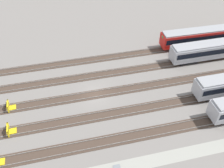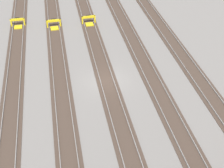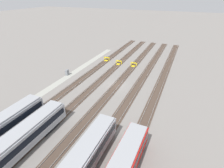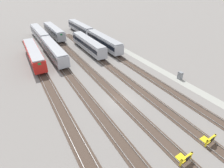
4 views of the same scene
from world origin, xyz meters
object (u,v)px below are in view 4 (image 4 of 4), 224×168
(subway_car_front_row_right_inner, at_px, (88,44))
(subway_car_front_row_rightmost, at_px, (34,54))
(subway_car_front_row_leftmost, at_px, (80,28))
(subway_car_back_row_centre, at_px, (104,41))
(bumper_stop_near_inner_track, at_px, (208,140))
(electrical_cabinet, at_px, (180,75))
(subway_car_front_row_centre, at_px, (54,31))
(bumper_stop_middle_track, at_px, (184,158))
(subway_car_front_row_left_inner, at_px, (40,34))
(subway_car_back_row_leftmost, at_px, (54,51))

(subway_car_front_row_right_inner, relative_size, subway_car_front_row_rightmost, 1.00)
(subway_car_front_row_leftmost, bearing_deg, subway_car_back_row_centre, -179.83)
(bumper_stop_near_inner_track, xyz_separation_m, electrical_cabinet, (13.68, -10.18, 0.29))
(subway_car_front_row_centre, bearing_deg, bumper_stop_near_inner_track, -175.12)
(subway_car_front_row_leftmost, xyz_separation_m, bumper_stop_near_inner_track, (-57.72, 4.97, -1.53))
(subway_car_front_row_centre, bearing_deg, subway_car_back_row_centre, -152.47)
(subway_car_front_row_right_inner, bearing_deg, electrical_cabinet, -157.79)
(bumper_stop_middle_track, bearing_deg, subway_car_front_row_left_inner, 4.93)
(subway_car_front_row_left_inner, xyz_separation_m, bumper_stop_middle_track, (-57.54, -4.97, -1.53))
(subway_car_front_row_right_inner, height_order, electrical_cabinet, subway_car_front_row_right_inner)
(subway_car_back_row_centre, height_order, bumper_stop_middle_track, subway_car_back_row_centre)
(subway_car_front_row_leftmost, relative_size, bumper_stop_middle_track, 8.99)
(subway_car_front_row_right_inner, height_order, subway_car_front_row_rightmost, same)
(subway_car_front_row_leftmost, height_order, bumper_stop_middle_track, subway_car_front_row_leftmost)
(subway_car_front_row_left_inner, relative_size, subway_car_back_row_leftmost, 1.00)
(subway_car_front_row_centre, bearing_deg, subway_car_back_row_leftmost, 165.21)
(subway_car_front_row_leftmost, distance_m, electrical_cabinet, 44.37)
(subway_car_front_row_leftmost, distance_m, subway_car_back_row_leftmost, 24.23)
(bumper_stop_middle_track, bearing_deg, subway_car_back_row_leftmost, 7.34)
(bumper_stop_middle_track, bearing_deg, electrical_cabinet, -47.42)
(subway_car_front_row_left_inner, distance_m, subway_car_front_row_rightmost, 19.28)
(subway_car_front_row_left_inner, height_order, subway_car_front_row_centre, same)
(subway_car_front_row_left_inner, height_order, bumper_stop_middle_track, subway_car_front_row_left_inner)
(subway_car_front_row_left_inner, height_order, electrical_cabinet, subway_car_front_row_left_inner)
(subway_car_front_row_rightmost, bearing_deg, subway_car_front_row_centre, -27.64)
(subway_car_front_row_centre, xyz_separation_m, bumper_stop_middle_track, (-58.05, 0.04, -1.53))
(subway_car_front_row_leftmost, xyz_separation_m, subway_car_front_row_right_inner, (-19.05, 5.00, 0.00))
(subway_car_front_row_centre, height_order, subway_car_back_row_centre, same)
(subway_car_front_row_rightmost, bearing_deg, subway_car_back_row_leftmost, -90.00)
(subway_car_front_row_leftmost, bearing_deg, electrical_cabinet, -173.26)
(bumper_stop_middle_track, bearing_deg, subway_car_front_row_centre, -0.04)
(bumper_stop_middle_track, height_order, electrical_cabinet, electrical_cabinet)
(subway_car_front_row_centre, height_order, bumper_stop_near_inner_track, subway_car_front_row_centre)
(subway_car_front_row_leftmost, relative_size, subway_car_back_row_leftmost, 1.00)
(subway_car_front_row_rightmost, bearing_deg, subway_car_front_row_right_inner, -90.00)
(subway_car_front_row_right_inner, bearing_deg, subway_car_front_row_left_inner, 28.04)
(subway_car_front_row_rightmost, distance_m, subway_car_back_row_centre, 19.99)
(subway_car_front_row_right_inner, distance_m, bumper_stop_near_inner_track, 38.70)
(subway_car_front_row_leftmost, relative_size, electrical_cabinet, 11.28)
(subway_car_front_row_leftmost, xyz_separation_m, electrical_cabinet, (-44.05, -5.20, -1.24))
(subway_car_front_row_right_inner, xyz_separation_m, electrical_cabinet, (-25.00, -10.20, -1.24))
(subway_car_back_row_centre, bearing_deg, subway_car_front_row_rightmost, 90.00)
(electrical_cabinet, bearing_deg, subway_car_front_row_rightmost, 45.16)
(subway_car_front_row_centre, distance_m, electrical_cabinet, 46.66)
(bumper_stop_middle_track, bearing_deg, subway_car_front_row_leftmost, -9.74)
(subway_car_front_row_rightmost, height_order, bumper_stop_near_inner_track, subway_car_front_row_rightmost)
(subway_car_front_row_left_inner, xyz_separation_m, subway_car_front_row_right_inner, (-18.62, -9.92, 0.00))
(subway_car_front_row_left_inner, distance_m, bumper_stop_near_inner_track, 58.17)
(subway_car_front_row_centre, height_order, subway_car_back_row_leftmost, same)
(subway_car_front_row_left_inner, xyz_separation_m, subway_car_front_row_rightmost, (-18.62, 5.01, 0.00))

